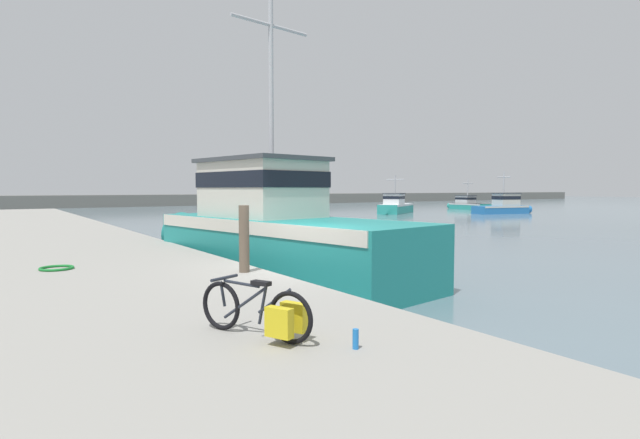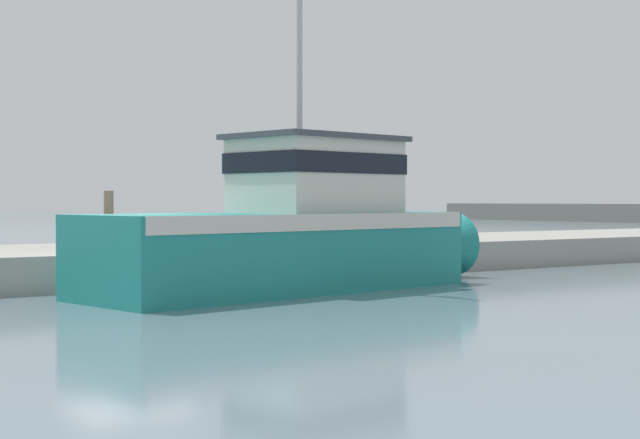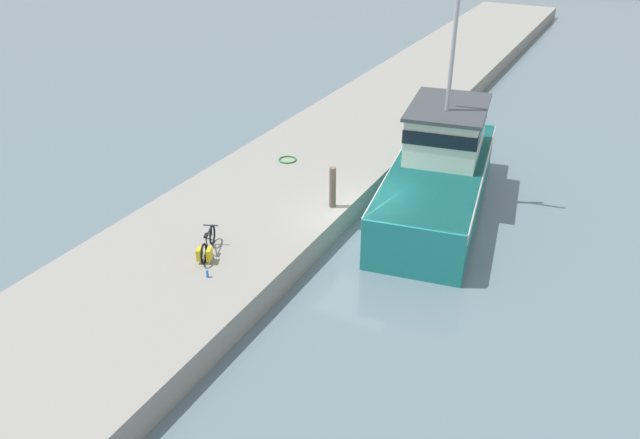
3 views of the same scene
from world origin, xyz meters
name	(u,v)px [view 2 (image 2 of 3)]	position (x,y,z in m)	size (l,w,h in m)	color
ground_plane	(126,293)	(0.00, 0.00, 0.00)	(320.00, 320.00, 0.00)	slate
dock_pier	(65,265)	(-3.64, 0.00, 0.41)	(6.00, 80.00, 0.81)	gray
fishing_boat_main	(297,229)	(1.37, 3.49, 1.36)	(4.43, 10.96, 8.47)	teal
mooring_post	(109,222)	(-1.15, 0.09, 1.51)	(0.22, 0.22, 1.39)	brown
hose_coil	(153,244)	(-4.36, 2.67, 0.84)	(0.70, 0.70, 0.06)	#197A2D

